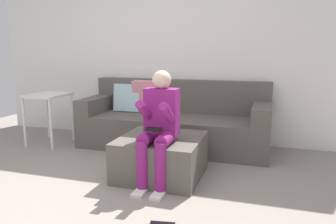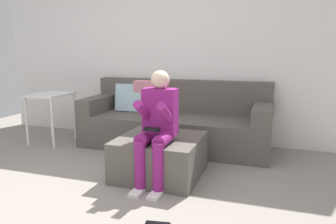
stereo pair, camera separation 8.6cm
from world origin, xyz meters
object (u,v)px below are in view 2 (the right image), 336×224
couch_sectional (174,123)px  ottoman (160,156)px  side_table (50,102)px  remote_near_ottoman (158,224)px  person_seated (157,124)px

couch_sectional → ottoman: couch_sectional is taller
side_table → remote_near_ottoman: 2.74m
couch_sectional → person_seated: size_ratio=2.25×
couch_sectional → ottoman: 1.06m
remote_near_ottoman → couch_sectional: bearing=95.3°
couch_sectional → remote_near_ottoman: bearing=-75.8°
person_seated → ottoman: bearing=101.7°
ottoman → couch_sectional: bearing=99.8°
ottoman → side_table: (-1.83, 0.68, 0.36)m
couch_sectional → person_seated: 1.29m
person_seated → couch_sectional: bearing=100.2°
ottoman → side_table: side_table is taller
person_seated → side_table: bearing=154.8°
couch_sectional → ottoman: (0.18, -1.04, -0.11)m
ottoman → person_seated: bearing=-78.3°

